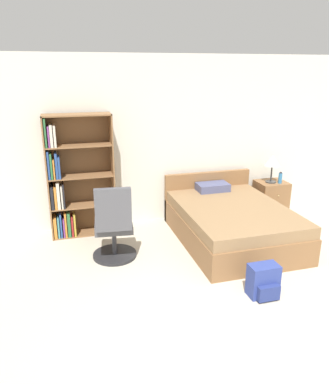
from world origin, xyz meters
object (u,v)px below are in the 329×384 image
at_px(office_chair, 114,228).
at_px(table_lamp, 272,162).
at_px(water_bottle, 280,178).
at_px(nightstand, 270,198).
at_px(backpack_blue, 264,282).
at_px(bed, 230,222).
at_px(bookshelf, 72,181).

distance_m(office_chair, table_lamp, 2.94).
bearing_deg(water_bottle, office_chair, -164.74).
xyz_separation_m(nightstand, water_bottle, (0.08, -0.11, 0.38)).
bearing_deg(backpack_blue, nightstand, 57.73).
relative_size(bed, backpack_blue, 5.45).
relative_size(office_chair, nightstand, 1.79).
bearing_deg(water_bottle, backpack_blue, -125.12).
bearing_deg(office_chair, bookshelf, 115.10).
bearing_deg(office_chair, water_bottle, 15.26).
relative_size(bed, table_lamp, 4.35).
height_order(bed, table_lamp, table_lamp).
bearing_deg(table_lamp, backpack_blue, -121.76).
height_order(bookshelf, office_chair, bookshelf).
bearing_deg(nightstand, office_chair, -162.30).
bearing_deg(bed, nightstand, 33.69).
height_order(bookshelf, nightstand, bookshelf).
bearing_deg(nightstand, table_lamp, -151.87).
distance_m(bookshelf, table_lamp, 3.22).
height_order(bookshelf, bed, bookshelf).
distance_m(bed, backpack_blue, 1.46).
relative_size(bed, nightstand, 3.46).
distance_m(bed, water_bottle, 1.38).
bearing_deg(table_lamp, office_chair, -162.46).
bearing_deg(water_bottle, bed, -152.11).
height_order(bed, backpack_blue, bed).
bearing_deg(bed, table_lamp, 33.89).
xyz_separation_m(office_chair, table_lamp, (2.76, 0.87, 0.49)).
relative_size(table_lamp, backpack_blue, 1.25).
bearing_deg(table_lamp, bed, -146.11).
height_order(bed, office_chair, office_chair).
relative_size(office_chair, water_bottle, 5.45).
distance_m(table_lamp, backpack_blue, 2.62).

